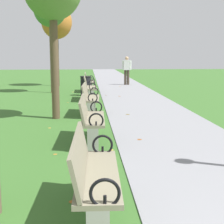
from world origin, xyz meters
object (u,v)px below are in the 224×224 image
at_px(park_bench_4, 90,98).
at_px(pedestrian_walking, 127,69).
at_px(park_bench_2, 93,174).
at_px(park_bench_3, 91,118).
at_px(trash_bin, 86,86).
at_px(tree_3, 50,9).
at_px(park_bench_5, 89,88).
at_px(park_bench_6, 89,81).
at_px(tree_4, 57,22).

relative_size(park_bench_4, pedestrian_walking, 1.00).
relative_size(park_bench_2, park_bench_3, 1.00).
bearing_deg(trash_bin, park_bench_2, -89.23).
distance_m(park_bench_3, tree_3, 9.76).
distance_m(park_bench_2, pedestrian_walking, 16.00).
height_order(park_bench_5, park_bench_6, same).
bearing_deg(pedestrian_walking, park_bench_2, -97.88).
distance_m(park_bench_4, tree_4, 9.97).
bearing_deg(trash_bin, park_bench_5, -84.14).
xyz_separation_m(tree_3, tree_4, (-0.02, 3.45, -0.25)).
bearing_deg(tree_3, pedestrian_walking, 43.08).
distance_m(park_bench_2, park_bench_3, 3.16).
bearing_deg(trash_bin, park_bench_3, -88.91).
bearing_deg(park_bench_4, trash_bin, 91.83).
relative_size(park_bench_5, park_bench_6, 1.00).
bearing_deg(park_bench_2, tree_3, 97.96).
distance_m(park_bench_4, tree_3, 6.94).
xyz_separation_m(park_bench_2, tree_3, (-1.71, 12.20, 3.26)).
distance_m(park_bench_6, trash_bin, 1.54).
bearing_deg(park_bench_4, park_bench_6, 90.00).
height_order(park_bench_2, tree_4, tree_4).
bearing_deg(pedestrian_walking, trash_bin, -115.46).
xyz_separation_m(park_bench_3, tree_3, (-1.71, 9.04, 3.26)).
bearing_deg(park_bench_5, park_bench_2, -90.00).
relative_size(tree_4, pedestrian_walking, 2.74).
height_order(park_bench_3, pedestrian_walking, pedestrian_walking).
xyz_separation_m(tree_4, trash_bin, (1.58, -4.72, -3.07)).
distance_m(park_bench_2, tree_4, 16.03).
relative_size(park_bench_2, trash_bin, 1.92).
height_order(park_bench_5, trash_bin, park_bench_5).
height_order(park_bench_3, trash_bin, park_bench_3).
xyz_separation_m(park_bench_6, trash_bin, (-0.15, -1.53, -0.06)).
height_order(park_bench_6, tree_4, tree_4).
xyz_separation_m(pedestrian_walking, trash_bin, (-2.34, -4.91, -0.50)).
relative_size(park_bench_2, park_bench_4, 1.00).
distance_m(tree_4, trash_bin, 5.85).
bearing_deg(park_bench_6, park_bench_4, -90.00).
relative_size(park_bench_3, park_bench_4, 0.99).
relative_size(park_bench_3, park_bench_6, 1.00).
relative_size(park_bench_5, tree_3, 0.35).
xyz_separation_m(park_bench_4, trash_bin, (-0.15, 4.62, -0.06)).
distance_m(park_bench_3, park_bench_6, 9.30).
distance_m(park_bench_5, tree_4, 7.06).
bearing_deg(tree_3, park_bench_5, -57.74).
bearing_deg(tree_3, park_bench_2, -82.04).
bearing_deg(park_bench_6, trash_bin, -95.51).
height_order(park_bench_4, pedestrian_walking, pedestrian_walking).
relative_size(park_bench_5, trash_bin, 1.91).
distance_m(park_bench_2, park_bench_4, 6.31).
relative_size(park_bench_3, park_bench_5, 1.01).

